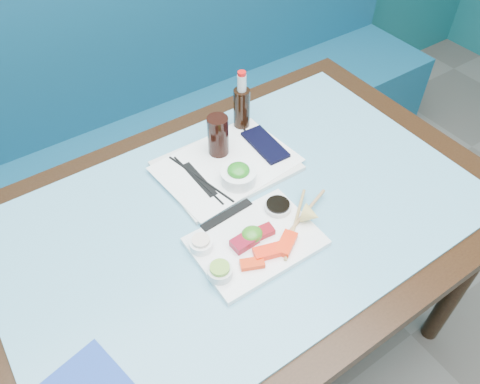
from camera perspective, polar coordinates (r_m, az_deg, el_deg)
booth_bench at (r=2.03m, az=-13.48°, el=5.38°), size 3.00×0.56×1.17m
dining_table at (r=1.28m, az=0.17°, el=-5.15°), size 1.40×0.90×0.75m
glass_top at (r=1.21m, az=0.18°, el=-2.61°), size 1.22×0.76×0.01m
sashimi_plate at (r=1.14m, az=1.93°, el=-6.09°), size 0.30×0.22×0.02m
salmon_left at (r=1.09m, az=1.50°, el=-8.73°), size 0.06×0.05×0.01m
salmon_mid at (r=1.11m, az=3.48°, el=-7.28°), size 0.08×0.05×0.02m
salmon_right at (r=1.12m, az=5.69°, el=-6.26°), size 0.08×0.07×0.02m
tuna_left at (r=1.12m, az=0.55°, el=-6.06°), size 0.07×0.04×0.02m
tuna_right at (r=1.14m, az=2.83°, el=-4.87°), size 0.06×0.04×0.02m
seaweed_garnish at (r=1.13m, az=1.46°, el=-5.18°), size 0.06×0.05×0.03m
ramekin_wasabi at (r=1.07m, az=-2.45°, el=-9.71°), size 0.07×0.07×0.02m
wasabi_fill at (r=1.05m, az=-2.48°, el=-9.21°), size 0.05×0.05×0.01m
ramekin_ginger at (r=1.12m, az=-4.75°, el=-6.39°), size 0.06×0.06×0.02m
ginger_fill at (r=1.10m, az=-4.80°, el=-5.89°), size 0.06×0.06×0.01m
soy_dish at (r=1.20m, az=4.63°, el=-1.81°), size 0.08×0.08×0.01m
soy_fill at (r=1.19m, az=4.66°, el=-1.50°), size 0.07×0.07×0.01m
lemon_wedge at (r=1.16m, az=8.65°, el=-2.80°), size 0.06×0.06×0.05m
chopstick_sleeve at (r=1.18m, az=-1.62°, el=-2.78°), size 0.15×0.03×0.00m
wooden_chopstick_a at (r=1.17m, az=6.76°, el=-3.76°), size 0.18×0.15×0.01m
wooden_chopstick_b at (r=1.17m, az=7.14°, el=-3.53°), size 0.25×0.10×0.01m
serving_tray at (r=1.32m, az=-1.66°, el=3.19°), size 0.36×0.27×0.01m
paper_placemat at (r=1.32m, az=-1.67°, el=3.43°), size 0.39×0.29×0.00m
seaweed_bowl at (r=1.25m, az=-0.19°, el=1.92°), size 0.12×0.12×0.04m
seaweed_salad at (r=1.24m, az=-0.19°, el=2.67°), size 0.07×0.07×0.03m
cola_glass at (r=1.31m, az=-2.68°, el=6.86°), size 0.07×0.07×0.12m
navy_pouch at (r=1.37m, az=3.08°, el=5.77°), size 0.08×0.16×0.01m
fork at (r=1.43m, az=0.36°, el=7.92°), size 0.03×0.08×0.01m
black_chopstick_a at (r=1.27m, az=-5.15°, el=1.50°), size 0.02×0.23×0.01m
black_chopstick_b at (r=1.28m, az=-4.85°, el=1.65°), size 0.06×0.25×0.01m
tray_sleeve at (r=1.27m, az=-5.00°, el=1.54°), size 0.03×0.15×0.00m
cola_bottle_body at (r=1.41m, az=0.21°, el=9.94°), size 0.06×0.06×0.14m
cola_bottle_neck at (r=1.36m, az=0.22°, el=13.17°), size 0.03×0.03×0.05m
cola_bottle_cap at (r=1.34m, az=0.22°, el=14.25°), size 0.03×0.03×0.01m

